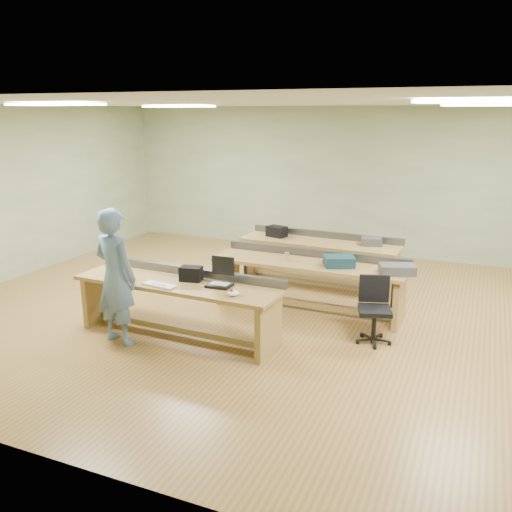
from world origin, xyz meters
name	(u,v)px	position (x,y,z in m)	size (l,w,h in m)	color
floor	(280,314)	(0.00, 0.00, 0.00)	(10.00, 10.00, 0.00)	olive
ceiling	(283,102)	(0.00, 0.00, 3.00)	(10.00, 10.00, 0.00)	silver
wall_back	(350,181)	(0.00, 4.00, 1.50)	(10.00, 0.04, 3.00)	#A3B488
wall_front	(93,303)	(0.00, -4.00, 1.50)	(10.00, 0.04, 3.00)	#A3B488
wall_left	(14,193)	(-5.00, 0.00, 1.50)	(0.04, 8.00, 3.00)	#A3B488
fluor_panels	(283,105)	(0.00, 0.00, 2.97)	(6.20, 3.50, 0.03)	white
workbench_front	(179,295)	(-0.95, -1.25, 0.56)	(2.83, 0.86, 0.86)	#B18C4B
workbench_mid	(309,274)	(0.33, 0.33, 0.56)	(2.87, 0.81, 0.86)	#B18C4B
workbench_back	(320,252)	(0.10, 1.65, 0.55)	(2.74, 0.85, 0.86)	#B18C4B
person	(116,276)	(-1.56, -1.74, 0.88)	(0.64, 0.42, 1.76)	#6682A7
laptop_base	(219,285)	(-0.36, -1.24, 0.77)	(0.31, 0.25, 0.03)	black
laptop_screen	(223,266)	(-0.36, -1.12, 0.99)	(0.31, 0.01, 0.24)	black
keyboard	(159,285)	(-1.06, -1.53, 0.76)	(0.46, 0.15, 0.03)	silver
trackball_mouse	(233,293)	(-0.05, -1.49, 0.78)	(0.13, 0.16, 0.07)	white
camera_bag	(191,274)	(-0.81, -1.17, 0.84)	(0.28, 0.18, 0.19)	black
task_chair	(374,319)	(1.45, -0.45, 0.31)	(0.57, 0.57, 0.85)	black
parts_bin_teal	(339,261)	(0.79, 0.26, 0.82)	(0.42, 0.32, 0.15)	#13313F
parts_bin_grey	(397,269)	(1.61, 0.21, 0.81)	(0.47, 0.30, 0.13)	#39393C
mug	(326,262)	(0.60, 0.24, 0.80)	(0.12, 0.12, 0.09)	#39393C
drinks_can	(287,257)	(0.01, 0.23, 0.81)	(0.07, 0.07, 0.13)	silver
storage_box_back	(277,231)	(-0.71, 1.69, 0.84)	(0.32, 0.23, 0.18)	black
tray_back	(372,242)	(0.96, 1.69, 0.81)	(0.32, 0.24, 0.13)	#39393C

